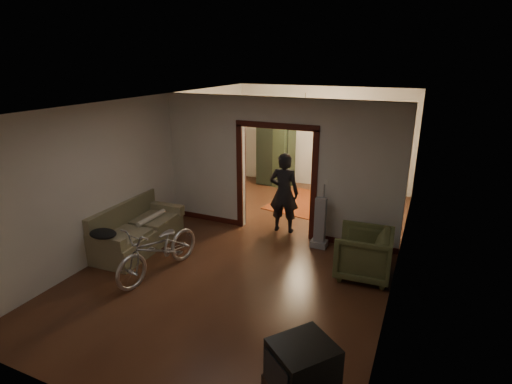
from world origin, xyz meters
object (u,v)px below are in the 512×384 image
Objects in this scene: armchair at (363,253)px; bicycle at (159,249)px; sofa at (138,227)px; person at (284,193)px; locker at (276,151)px; desk at (355,184)px.

bicycle is at bearing -70.22° from armchair.
armchair is at bearing 6.68° from sofa.
locker is at bearing -71.51° from person.
person is 1.66× the size of desk.
sofa is 1.12× the size of person.
armchair is 0.88× the size of desk.
desk is at bearing -170.70° from armchair.
person is (-1.87, 1.20, 0.44)m from armchair.
desk is at bearing -115.24° from person.
locker is (0.91, 4.94, 0.56)m from sofa.
person is 2.98m from desk.
desk is (3.26, 4.67, -0.06)m from sofa.
bicycle is 1.05× the size of person.
armchair is at bearing -36.98° from locker.
bicycle is 0.89× the size of locker.
person is 3.34m from locker.
locker is (-0.09, 5.58, 0.53)m from bicycle.
desk is at bearing 9.10° from locker.
armchair is at bearing -77.47° from desk.
bicycle is 5.78m from desk.
armchair is 0.53× the size of person.
locker is at bearing 173.37° from desk.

